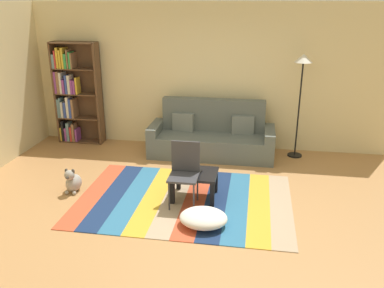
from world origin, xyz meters
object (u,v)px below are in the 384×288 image
Objects in this scene: couch at (212,137)px; standing_lamp at (302,72)px; dog at (73,182)px; pouf at (203,218)px; bookshelf at (73,94)px; folding_chair at (185,168)px; tv_remote at (199,172)px; coffee_table at (195,177)px.

standing_lamp is (1.53, 0.17, 1.21)m from couch.
dog is at bearing -149.28° from standing_lamp.
pouf is at bearing -17.38° from dog.
bookshelf reaches higher than folding_chair.
bookshelf reaches higher than dog.
couch is 3.67× the size of pouf.
couch is 15.07× the size of tv_remote.
dog is at bearing -66.96° from bookshelf.
couch is at bearing -173.74° from standing_lamp.
pouf is 0.79m from folding_chair.
standing_lamp reaches higher than folding_chair.
bookshelf is 3.21× the size of pouf.
coffee_table is at bearing 107.34° from pouf.
dog is at bearing -177.23° from coffee_table.
folding_chair is (-0.16, -1.94, 0.20)m from couch.
couch is 1.77m from coffee_table.
standing_lamp is 2.70m from tv_remote.
folding_chair reaches higher than dog.
couch reaches higher than folding_chair.
bookshelf is at bearing 136.90° from pouf.
folding_chair reaches higher than pouf.
pouf is at bearing -43.10° from bookshelf.
coffee_table is 0.72× the size of folding_chair.
pouf is at bearing -34.02° from folding_chair.
couch is 1.77m from tv_remote.
coffee_table is 0.35× the size of standing_lamp.
coffee_table is 0.11m from tv_remote.
standing_lamp reaches higher than tv_remote.
folding_chair is (-0.18, -0.16, 0.12)m from tv_remote.
couch reaches higher than coffee_table.
standing_lamp is at bearing 64.24° from tv_remote.
couch is at bearing -5.76° from bookshelf.
folding_chair is (1.72, -0.08, 0.37)m from dog.
dog is at bearing -165.52° from tv_remote.
folding_chair is (-0.12, -0.17, 0.21)m from coffee_table.
standing_lamp is at bearing -1.51° from bookshelf.
coffee_table reaches higher than pouf.
coffee_table is 0.29m from folding_chair.
dog is at bearing -135.34° from couch.
coffee_table reaches higher than dog.
coffee_table is at bearing -91.33° from couch.
folding_chair is at bearing -128.65° from standing_lamp.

